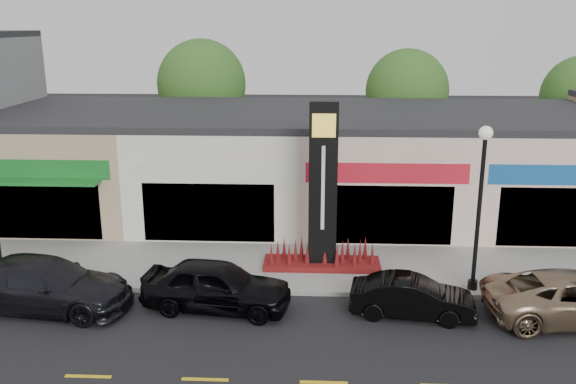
# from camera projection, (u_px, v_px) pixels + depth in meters

# --- Properties ---
(ground) EXTENTS (120.00, 120.00, 0.00)m
(ground) POSITION_uv_depth(u_px,v_px,m) (223.00, 323.00, 18.27)
(ground) COLOR black
(ground) RESTS_ON ground
(sidewalk) EXTENTS (52.00, 4.30, 0.15)m
(sidewalk) POSITION_uv_depth(u_px,v_px,m) (240.00, 265.00, 22.44)
(sidewalk) COLOR gray
(sidewalk) RESTS_ON ground
(curb) EXTENTS (52.00, 0.20, 0.15)m
(curb) POSITION_uv_depth(u_px,v_px,m) (232.00, 291.00, 20.27)
(curb) COLOR gray
(curb) RESTS_ON ground
(shop_beige) EXTENTS (7.00, 10.85, 4.80)m
(shop_beige) POSITION_uv_depth(u_px,v_px,m) (80.00, 160.00, 29.03)
(shop_beige) COLOR tan
(shop_beige) RESTS_ON ground
(shop_cream) EXTENTS (7.00, 10.01, 4.80)m
(shop_cream) POSITION_uv_depth(u_px,v_px,m) (226.00, 161.00, 28.73)
(shop_cream) COLOR silver
(shop_cream) RESTS_ON ground
(shop_pink_w) EXTENTS (7.00, 10.01, 4.80)m
(shop_pink_w) POSITION_uv_depth(u_px,v_px,m) (375.00, 162.00, 28.43)
(shop_pink_w) COLOR beige
(shop_pink_w) RESTS_ON ground
(shop_pink_e) EXTENTS (7.00, 10.01, 4.80)m
(shop_pink_e) POSITION_uv_depth(u_px,v_px,m) (527.00, 164.00, 28.12)
(shop_pink_e) COLOR beige
(shop_pink_e) RESTS_ON ground
(tree_rear_west) EXTENTS (5.20, 5.20, 7.83)m
(tree_rear_west) POSITION_uv_depth(u_px,v_px,m) (202.00, 84.00, 35.81)
(tree_rear_west) COLOR #382619
(tree_rear_west) RESTS_ON ground
(tree_rear_mid) EXTENTS (4.80, 4.80, 7.29)m
(tree_rear_mid) POSITION_uv_depth(u_px,v_px,m) (407.00, 91.00, 35.37)
(tree_rear_mid) COLOR #382619
(tree_rear_mid) RESTS_ON ground
(lamp_east_near) EXTENTS (0.44, 0.44, 5.47)m
(lamp_east_near) POSITION_uv_depth(u_px,v_px,m) (481.00, 193.00, 19.39)
(lamp_east_near) COLOR black
(lamp_east_near) RESTS_ON sidewalk
(pylon_sign) EXTENTS (4.20, 1.30, 6.00)m
(pylon_sign) POSITION_uv_depth(u_px,v_px,m) (323.00, 211.00, 21.57)
(pylon_sign) COLOR #5A0F12
(pylon_sign) RESTS_ON sidewalk
(car_dark_sedan) EXTENTS (2.85, 5.78, 1.62)m
(car_dark_sedan) POSITION_uv_depth(u_px,v_px,m) (44.00, 285.00, 19.01)
(car_dark_sedan) COLOR black
(car_dark_sedan) RESTS_ON ground
(car_black_sedan) EXTENTS (2.45, 4.86, 1.59)m
(car_black_sedan) POSITION_uv_depth(u_px,v_px,m) (217.00, 285.00, 18.99)
(car_black_sedan) COLOR black
(car_black_sedan) RESTS_ON ground
(car_black_conv) EXTENTS (1.83, 3.92, 1.24)m
(car_black_conv) POSITION_uv_depth(u_px,v_px,m) (412.00, 297.00, 18.56)
(car_black_conv) COLOR black
(car_black_conv) RESTS_ON ground
(car_gold_suv) EXTENTS (2.78, 5.44, 1.47)m
(car_gold_suv) POSITION_uv_depth(u_px,v_px,m) (575.00, 297.00, 18.29)
(car_gold_suv) COLOR #977E60
(car_gold_suv) RESTS_ON ground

